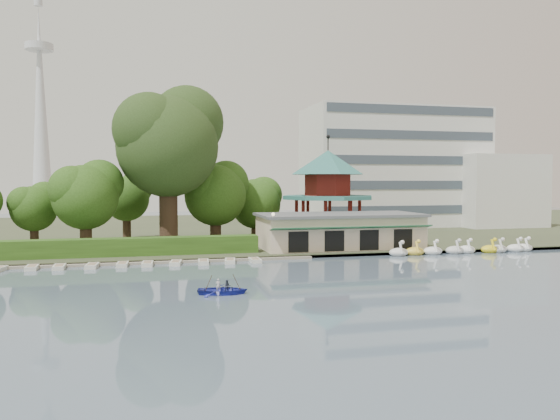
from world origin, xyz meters
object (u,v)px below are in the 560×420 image
object	(u,v)px
big_tree	(169,138)
rowboat_with_passengers	(223,287)
boathouse	(339,230)
pavilion	(328,185)
dock	(142,262)

from	to	relation	value
big_tree	rowboat_with_passengers	size ratio (longest dim) A/B	3.46
boathouse	pavilion	world-z (taller)	pavilion
pavilion	rowboat_with_passengers	size ratio (longest dim) A/B	2.45
pavilion	rowboat_with_passengers	distance (m)	36.55
big_tree	rowboat_with_passengers	distance (m)	29.90
boathouse	big_tree	xyz separation A→B (m)	(-18.84, 6.22, 10.63)
dock	big_tree	xyz separation A→B (m)	(3.16, 10.99, 12.88)
dock	rowboat_with_passengers	distance (m)	17.04
dock	boathouse	xyz separation A→B (m)	(22.00, 4.77, 2.25)
dock	big_tree	bearing A→B (deg)	73.96
dock	boathouse	size ratio (longest dim) A/B	1.83
pavilion	big_tree	size ratio (longest dim) A/B	0.71
boathouse	big_tree	distance (m)	22.51
pavilion	rowboat_with_passengers	bearing A→B (deg)	-120.69
dock	rowboat_with_passengers	size ratio (longest dim) A/B	6.17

